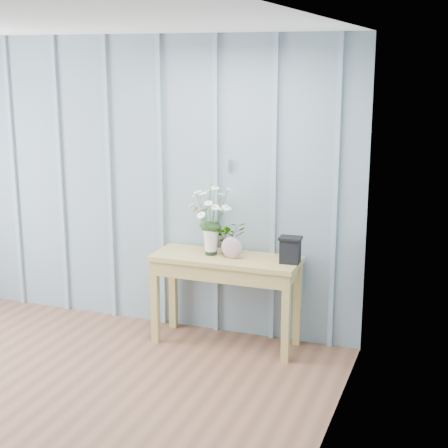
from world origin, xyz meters
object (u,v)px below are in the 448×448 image
at_px(daisy_vase, 211,210).
at_px(sideboard, 226,270).
at_px(felt_disc_vessel, 232,248).
at_px(carved_box, 290,250).

bearing_deg(daisy_vase, sideboard, -4.15).
bearing_deg(daisy_vase, felt_disc_vessel, -15.15).
distance_m(sideboard, daisy_vase, 0.51).
bearing_deg(felt_disc_vessel, carved_box, 8.31).
height_order(daisy_vase, carved_box, daisy_vase).
bearing_deg(sideboard, daisy_vase, 175.85).
relative_size(sideboard, felt_disc_vessel, 6.76).
bearing_deg(daisy_vase, carved_box, -0.80).
bearing_deg(carved_box, sideboard, -179.95).
xyz_separation_m(daisy_vase, felt_disc_vessel, (0.20, -0.05, -0.28)).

